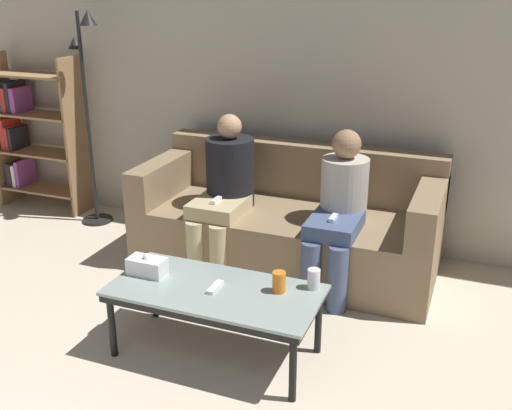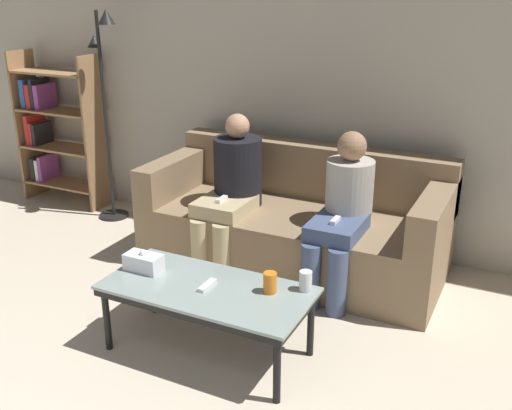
{
  "view_description": "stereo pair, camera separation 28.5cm",
  "coord_description": "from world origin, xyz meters",
  "px_view_note": "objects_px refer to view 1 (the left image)",
  "views": [
    {
      "loc": [
        1.29,
        -0.26,
        2.02
      ],
      "look_at": [
        0.0,
        3.0,
        0.7
      ],
      "focal_mm": 42.0,
      "sensor_mm": 36.0,
      "label": 1
    },
    {
      "loc": [
        1.55,
        -0.14,
        2.02
      ],
      "look_at": [
        0.0,
        3.0,
        0.7
      ],
      "focal_mm": 42.0,
      "sensor_mm": 36.0,
      "label": 2
    }
  ],
  "objects_px": {
    "couch": "(289,224)",
    "cup_near_right": "(279,282)",
    "coffee_table": "(215,295)",
    "cup_near_left": "(314,279)",
    "seated_person_mid_left": "(339,207)",
    "seated_person_left_end": "(225,187)",
    "game_remote": "(215,287)",
    "tissue_box": "(147,266)",
    "standing_lamp": "(88,97)",
    "bookshelf": "(30,132)"
  },
  "relations": [
    {
      "from": "couch",
      "to": "coffee_table",
      "type": "relative_size",
      "value": 1.85
    },
    {
      "from": "cup_near_left",
      "to": "cup_near_right",
      "type": "height_order",
      "value": "cup_near_right"
    },
    {
      "from": "cup_near_right",
      "to": "game_remote",
      "type": "distance_m",
      "value": 0.36
    },
    {
      "from": "couch",
      "to": "tissue_box",
      "type": "bearing_deg",
      "value": -109.15
    },
    {
      "from": "seated_person_mid_left",
      "to": "standing_lamp",
      "type": "bearing_deg",
      "value": 169.96
    },
    {
      "from": "cup_near_left",
      "to": "bookshelf",
      "type": "height_order",
      "value": "bookshelf"
    },
    {
      "from": "cup_near_right",
      "to": "bookshelf",
      "type": "height_order",
      "value": "bookshelf"
    },
    {
      "from": "seated_person_mid_left",
      "to": "couch",
      "type": "bearing_deg",
      "value": 152.03
    },
    {
      "from": "coffee_table",
      "to": "game_remote",
      "type": "relative_size",
      "value": 7.83
    },
    {
      "from": "game_remote",
      "to": "standing_lamp",
      "type": "height_order",
      "value": "standing_lamp"
    },
    {
      "from": "bookshelf",
      "to": "cup_near_right",
      "type": "bearing_deg",
      "value": -26.86
    },
    {
      "from": "coffee_table",
      "to": "game_remote",
      "type": "height_order",
      "value": "game_remote"
    },
    {
      "from": "cup_near_left",
      "to": "standing_lamp",
      "type": "height_order",
      "value": "standing_lamp"
    },
    {
      "from": "cup_near_right",
      "to": "bookshelf",
      "type": "xyz_separation_m",
      "value": [
        -2.96,
        1.5,
        0.24
      ]
    },
    {
      "from": "coffee_table",
      "to": "couch",
      "type": "bearing_deg",
      "value": 89.86
    },
    {
      "from": "cup_near_left",
      "to": "tissue_box",
      "type": "height_order",
      "value": "tissue_box"
    },
    {
      "from": "couch",
      "to": "coffee_table",
      "type": "bearing_deg",
      "value": -90.14
    },
    {
      "from": "coffee_table",
      "to": "tissue_box",
      "type": "bearing_deg",
      "value": 178.0
    },
    {
      "from": "cup_near_right",
      "to": "couch",
      "type": "bearing_deg",
      "value": 105.97
    },
    {
      "from": "tissue_box",
      "to": "seated_person_left_end",
      "type": "height_order",
      "value": "seated_person_left_end"
    },
    {
      "from": "coffee_table",
      "to": "cup_near_right",
      "type": "height_order",
      "value": "cup_near_right"
    },
    {
      "from": "tissue_box",
      "to": "game_remote",
      "type": "height_order",
      "value": "tissue_box"
    },
    {
      "from": "couch",
      "to": "seated_person_left_end",
      "type": "distance_m",
      "value": 0.56
    },
    {
      "from": "couch",
      "to": "cup_near_left",
      "type": "relative_size",
      "value": 18.86
    },
    {
      "from": "cup_near_left",
      "to": "seated_person_left_end",
      "type": "distance_m",
      "value": 1.29
    },
    {
      "from": "tissue_box",
      "to": "game_remote",
      "type": "relative_size",
      "value": 1.47
    },
    {
      "from": "coffee_table",
      "to": "cup_near_right",
      "type": "relative_size",
      "value": 9.93
    },
    {
      "from": "cup_near_left",
      "to": "bookshelf",
      "type": "distance_m",
      "value": 3.43
    },
    {
      "from": "tissue_box",
      "to": "seated_person_mid_left",
      "type": "xyz_separation_m",
      "value": [
        0.87,
        1.04,
        0.12
      ]
    },
    {
      "from": "couch",
      "to": "coffee_table",
      "type": "height_order",
      "value": "couch"
    },
    {
      "from": "cup_near_right",
      "to": "tissue_box",
      "type": "xyz_separation_m",
      "value": [
        -0.78,
        -0.08,
        -0.01
      ]
    },
    {
      "from": "game_remote",
      "to": "standing_lamp",
      "type": "relative_size",
      "value": 0.08
    },
    {
      "from": "cup_near_right",
      "to": "tissue_box",
      "type": "distance_m",
      "value": 0.78
    },
    {
      "from": "game_remote",
      "to": "bookshelf",
      "type": "height_order",
      "value": "bookshelf"
    },
    {
      "from": "cup_near_left",
      "to": "seated_person_left_end",
      "type": "xyz_separation_m",
      "value": [
        -0.93,
        0.88,
        0.14
      ]
    },
    {
      "from": "cup_near_left",
      "to": "standing_lamp",
      "type": "xyz_separation_m",
      "value": [
        -2.34,
        1.25,
        0.63
      ]
    },
    {
      "from": "seated_person_left_end",
      "to": "game_remote",
      "type": "bearing_deg",
      "value": -68.6
    },
    {
      "from": "coffee_table",
      "to": "standing_lamp",
      "type": "bearing_deg",
      "value": 141.57
    },
    {
      "from": "bookshelf",
      "to": "seated_person_left_end",
      "type": "height_order",
      "value": "bookshelf"
    },
    {
      "from": "couch",
      "to": "standing_lamp",
      "type": "distance_m",
      "value": 2.01
    },
    {
      "from": "cup_near_left",
      "to": "tissue_box",
      "type": "relative_size",
      "value": 0.52
    },
    {
      "from": "standing_lamp",
      "to": "tissue_box",
      "type": "bearing_deg",
      "value": -45.86
    },
    {
      "from": "coffee_table",
      "to": "cup_near_left",
      "type": "distance_m",
      "value": 0.56
    },
    {
      "from": "cup_near_left",
      "to": "seated_person_mid_left",
      "type": "height_order",
      "value": "seated_person_mid_left"
    },
    {
      "from": "game_remote",
      "to": "bookshelf",
      "type": "distance_m",
      "value": 3.08
    },
    {
      "from": "seated_person_mid_left",
      "to": "tissue_box",
      "type": "bearing_deg",
      "value": -129.81
    },
    {
      "from": "standing_lamp",
      "to": "seated_person_mid_left",
      "type": "height_order",
      "value": "standing_lamp"
    },
    {
      "from": "coffee_table",
      "to": "cup_near_right",
      "type": "xyz_separation_m",
      "value": [
        0.34,
        0.1,
        0.1
      ]
    },
    {
      "from": "bookshelf",
      "to": "seated_person_mid_left",
      "type": "relative_size",
      "value": 1.29
    },
    {
      "from": "couch",
      "to": "cup_near_right",
      "type": "bearing_deg",
      "value": -74.03
    }
  ]
}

